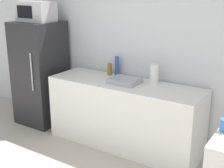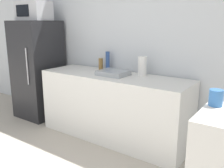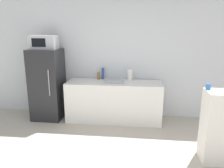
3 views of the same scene
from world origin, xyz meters
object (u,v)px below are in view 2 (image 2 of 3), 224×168
(bottle_tall, at_px, (108,61))
(jar, at_px, (216,98))
(paper_towel_roll, at_px, (142,66))
(refrigerator, at_px, (38,70))
(microwave, at_px, (34,11))
(bottle_short, at_px, (101,64))

(bottle_tall, height_order, jar, jar)
(paper_towel_roll, bearing_deg, refrigerator, -174.34)
(microwave, relative_size, bottle_tall, 2.06)
(refrigerator, distance_m, bottle_tall, 1.25)
(refrigerator, height_order, bottle_short, refrigerator)
(microwave, xyz_separation_m, bottle_tall, (1.20, 0.28, -0.70))
(bottle_tall, xyz_separation_m, jar, (1.81, -1.53, 0.15))
(microwave, xyz_separation_m, paper_towel_roll, (1.81, 0.18, -0.71))
(microwave, bearing_deg, jar, -22.49)
(refrigerator, bearing_deg, microwave, -112.00)
(refrigerator, distance_m, paper_towel_roll, 1.83)
(refrigerator, xyz_separation_m, jar, (3.01, -1.25, 0.37))
(bottle_tall, bearing_deg, refrigerator, -166.95)
(refrigerator, bearing_deg, bottle_tall, 13.05)
(jar, height_order, paper_towel_roll, jar)
(bottle_short, relative_size, jar, 1.86)
(bottle_tall, height_order, paper_towel_roll, bottle_tall)
(jar, bearing_deg, refrigerator, 157.49)
(bottle_tall, relative_size, paper_towel_roll, 1.05)
(paper_towel_roll, bearing_deg, microwave, -174.30)
(refrigerator, relative_size, bottle_tall, 5.95)
(microwave, bearing_deg, refrigerator, 68.00)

